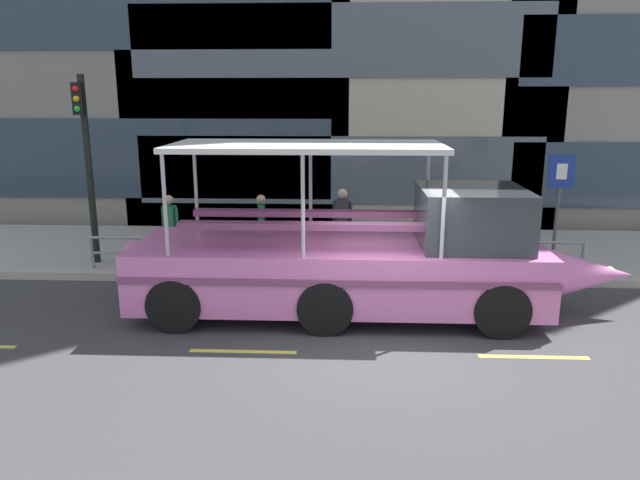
{
  "coord_description": "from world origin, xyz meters",
  "views": [
    {
      "loc": [
        -0.69,
        -9.8,
        4.21
      ],
      "look_at": [
        -1.22,
        1.92,
        1.3
      ],
      "focal_mm": 33.41,
      "sensor_mm": 36.0,
      "label": 1
    }
  ],
  "objects_px": {
    "parking_sign": "(559,192)",
    "pedestrian_near_stern": "(170,222)",
    "pedestrian_near_bow": "(511,220)",
    "traffic_light_pole": "(86,152)",
    "duck_tour_boat": "(366,260)",
    "pedestrian_mid_left": "(342,216)",
    "pedestrian_mid_right": "(261,221)"
  },
  "relations": [
    {
      "from": "pedestrian_near_stern",
      "to": "traffic_light_pole",
      "type": "bearing_deg",
      "value": -172.86
    },
    {
      "from": "traffic_light_pole",
      "to": "duck_tour_boat",
      "type": "relative_size",
      "value": 0.46
    },
    {
      "from": "pedestrian_near_bow",
      "to": "pedestrian_mid_right",
      "type": "xyz_separation_m",
      "value": [
        -6.09,
        -0.14,
        -0.04
      ]
    },
    {
      "from": "parking_sign",
      "to": "duck_tour_boat",
      "type": "xyz_separation_m",
      "value": [
        -4.52,
        -2.76,
        -0.91
      ]
    },
    {
      "from": "duck_tour_boat",
      "to": "pedestrian_near_stern",
      "type": "height_order",
      "value": "duck_tour_boat"
    },
    {
      "from": "pedestrian_near_bow",
      "to": "pedestrian_mid_left",
      "type": "xyz_separation_m",
      "value": [
        -4.11,
        0.14,
        0.03
      ]
    },
    {
      "from": "pedestrian_mid_left",
      "to": "pedestrian_mid_right",
      "type": "bearing_deg",
      "value": -172.11
    },
    {
      "from": "parking_sign",
      "to": "pedestrian_mid_left",
      "type": "xyz_separation_m",
      "value": [
        -5.01,
        0.64,
        -0.76
      ]
    },
    {
      "from": "pedestrian_mid_right",
      "to": "pedestrian_near_stern",
      "type": "xyz_separation_m",
      "value": [
        -2.19,
        -0.28,
        0.01
      ]
    },
    {
      "from": "traffic_light_pole",
      "to": "pedestrian_mid_left",
      "type": "height_order",
      "value": "traffic_light_pole"
    },
    {
      "from": "parking_sign",
      "to": "pedestrian_near_stern",
      "type": "xyz_separation_m",
      "value": [
        -9.19,
        0.09,
        -0.82
      ]
    },
    {
      "from": "parking_sign",
      "to": "pedestrian_mid_left",
      "type": "distance_m",
      "value": 5.11
    },
    {
      "from": "pedestrian_near_bow",
      "to": "parking_sign",
      "type": "bearing_deg",
      "value": -29.21
    },
    {
      "from": "pedestrian_near_bow",
      "to": "pedestrian_mid_left",
      "type": "relative_size",
      "value": 0.97
    },
    {
      "from": "pedestrian_near_bow",
      "to": "pedestrian_mid_left",
      "type": "bearing_deg",
      "value": 178.09
    },
    {
      "from": "pedestrian_mid_left",
      "to": "pedestrian_mid_right",
      "type": "relative_size",
      "value": 1.07
    },
    {
      "from": "traffic_light_pole",
      "to": "pedestrian_near_bow",
      "type": "relative_size",
      "value": 2.63
    },
    {
      "from": "pedestrian_near_bow",
      "to": "duck_tour_boat",
      "type": "bearing_deg",
      "value": -137.93
    },
    {
      "from": "parking_sign",
      "to": "pedestrian_near_bow",
      "type": "bearing_deg",
      "value": 150.79
    },
    {
      "from": "parking_sign",
      "to": "pedestrian_near_bow",
      "type": "xyz_separation_m",
      "value": [
        -0.9,
        0.5,
        -0.78
      ]
    },
    {
      "from": "parking_sign",
      "to": "duck_tour_boat",
      "type": "bearing_deg",
      "value": -148.57
    },
    {
      "from": "parking_sign",
      "to": "pedestrian_mid_right",
      "type": "height_order",
      "value": "parking_sign"
    },
    {
      "from": "pedestrian_mid_left",
      "to": "pedestrian_mid_right",
      "type": "xyz_separation_m",
      "value": [
        -1.99,
        -0.28,
        -0.07
      ]
    },
    {
      "from": "pedestrian_mid_left",
      "to": "parking_sign",
      "type": "bearing_deg",
      "value": -7.29
    },
    {
      "from": "traffic_light_pole",
      "to": "parking_sign",
      "type": "relative_size",
      "value": 1.67
    },
    {
      "from": "pedestrian_mid_right",
      "to": "pedestrian_near_stern",
      "type": "distance_m",
      "value": 2.21
    },
    {
      "from": "traffic_light_pole",
      "to": "pedestrian_mid_right",
      "type": "height_order",
      "value": "traffic_light_pole"
    },
    {
      "from": "duck_tour_boat",
      "to": "traffic_light_pole",
      "type": "bearing_deg",
      "value": 157.99
    },
    {
      "from": "traffic_light_pole",
      "to": "duck_tour_boat",
      "type": "xyz_separation_m",
      "value": [
        6.48,
        -2.62,
        -1.79
      ]
    },
    {
      "from": "parking_sign",
      "to": "pedestrian_near_stern",
      "type": "height_order",
      "value": "parking_sign"
    },
    {
      "from": "traffic_light_pole",
      "to": "pedestrian_near_bow",
      "type": "distance_m",
      "value": 10.26
    },
    {
      "from": "pedestrian_mid_right",
      "to": "pedestrian_near_stern",
      "type": "bearing_deg",
      "value": -172.78
    }
  ]
}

